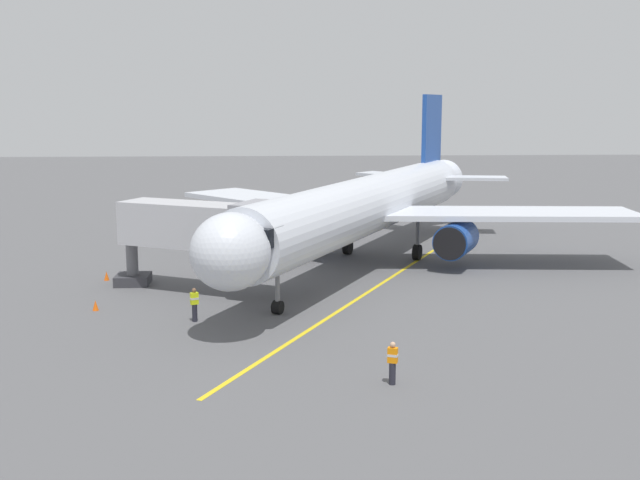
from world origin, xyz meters
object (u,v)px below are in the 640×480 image
object	(u,v)px
ground_crew_marshaller	(393,362)
safety_cone_nose_right	(107,276)
jet_bridge	(212,229)
safety_cone_nose_left	(96,305)
tug_near_nose	(207,225)
ground_crew_wing_walker	(194,304)
airplane	(369,206)

from	to	relation	value
ground_crew_marshaller	safety_cone_nose_right	size ratio (longest dim) A/B	3.11
jet_bridge	safety_cone_nose_left	distance (m)	7.68
tug_near_nose	ground_crew_wing_walker	bearing A→B (deg)	93.70
ground_crew_wing_walker	safety_cone_nose_right	bearing A→B (deg)	-56.29
ground_crew_wing_walker	ground_crew_marshaller	bearing A→B (deg)	132.45
airplane	safety_cone_nose_left	bearing A→B (deg)	35.12
airplane	ground_crew_marshaller	xyz separation A→B (m)	(1.80, 22.84, -3.12)
ground_crew_wing_walker	tug_near_nose	xyz separation A→B (m)	(1.76, -27.24, -0.18)
tug_near_nose	safety_cone_nose_left	bearing A→B (deg)	81.59
ground_crew_marshaller	jet_bridge	bearing A→B (deg)	-62.01
airplane	jet_bridge	distance (m)	12.50
ground_crew_marshaller	safety_cone_nose_right	bearing A→B (deg)	-51.71
ground_crew_marshaller	safety_cone_nose_left	distance (m)	18.27
ground_crew_marshaller	tug_near_nose	world-z (taller)	ground_crew_marshaller
ground_crew_wing_walker	tug_near_nose	distance (m)	27.30
jet_bridge	safety_cone_nose_right	bearing A→B (deg)	-28.49
airplane	ground_crew_wing_walker	bearing A→B (deg)	52.53
safety_cone_nose_right	ground_crew_marshaller	bearing A→B (deg)	128.29
airplane	jet_bridge	world-z (taller)	airplane
safety_cone_nose_left	jet_bridge	bearing A→B (deg)	-149.76
safety_cone_nose_left	safety_cone_nose_right	size ratio (longest dim) A/B	1.00
safety_cone_nose_right	safety_cone_nose_left	bearing A→B (deg)	97.50
ground_crew_marshaller	ground_crew_wing_walker	distance (m)	12.66
ground_crew_wing_walker	safety_cone_nose_right	size ratio (longest dim) A/B	3.11
jet_bridge	safety_cone_nose_right	size ratio (longest dim) A/B	20.01
ground_crew_wing_walker	airplane	bearing A→B (deg)	-127.47
ground_crew_wing_walker	safety_cone_nose_left	distance (m)	5.97
airplane	tug_near_nose	xyz separation A→B (m)	(12.11, -13.75, -3.30)
ground_crew_marshaller	tug_near_nose	size ratio (longest dim) A/B	0.65
safety_cone_nose_left	ground_crew_marshaller	bearing A→B (deg)	139.98
jet_bridge	tug_near_nose	xyz separation A→B (m)	(2.24, -21.40, -3.06)
ground_crew_marshaller	ground_crew_wing_walker	bearing A→B (deg)	-47.55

